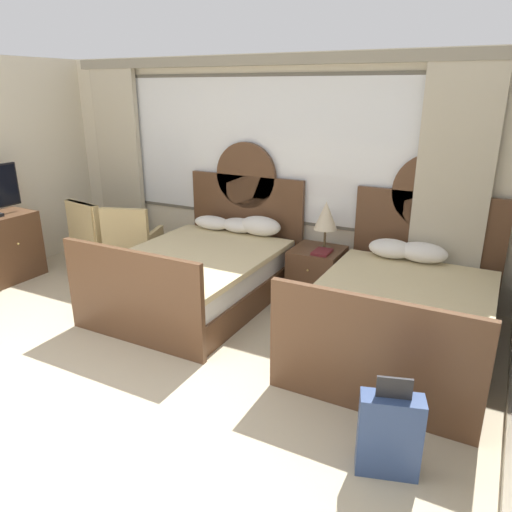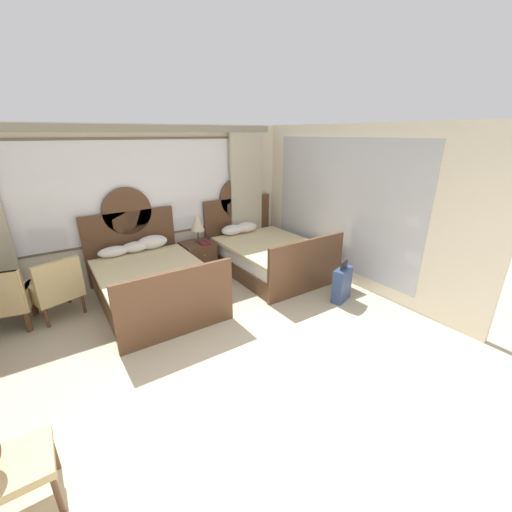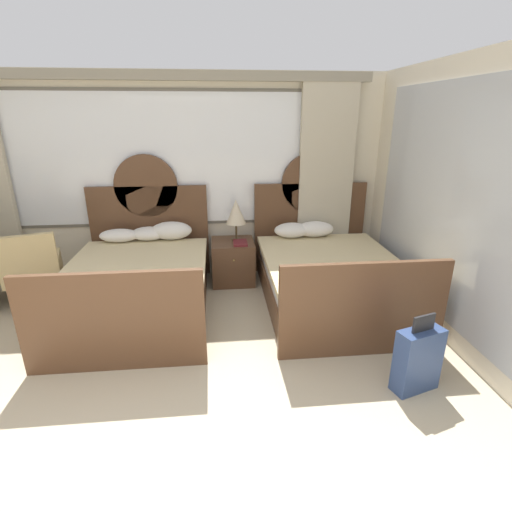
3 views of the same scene
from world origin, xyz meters
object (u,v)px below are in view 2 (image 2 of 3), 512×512
Objects in this scene: armchair_by_window_centre at (3,299)px; armchair_by_window_right at (2,299)px; armchair_by_window_left at (56,288)px; bed_near_window at (152,280)px; bed_near_mirror at (266,253)px; nightstand_between_beds at (198,257)px; table_lamp_on_nightstand at (197,223)px; suitcase_on_floor at (342,284)px; book_on_nightstand at (204,243)px.

armchair_by_window_right is at bearing 169.84° from armchair_by_window_centre.
armchair_by_window_right is at bearing -179.79° from armchair_by_window_left.
armchair_by_window_left is 1.00× the size of armchair_by_window_centre.
bed_near_window reaches higher than armchair_by_window_left.
armchair_by_window_right is at bearing 176.08° from bed_near_mirror.
bed_near_mirror is at bearing -4.65° from armchair_by_window_left.
nightstand_between_beds is 1.07× the size of table_lamp_on_nightstand.
bed_near_window is 3.27× the size of suitcase_on_floor.
bed_near_window is at bearing 146.02° from suitcase_on_floor.
armchair_by_window_left is (-2.46, -0.49, -0.49)m from table_lamp_on_nightstand.
armchair_by_window_centre is (-3.08, -0.49, -0.49)m from table_lamp_on_nightstand.
table_lamp_on_nightstand is at bearing 33.10° from bed_near_window.
armchair_by_window_left reaches higher than suitcase_on_floor.
armchair_by_window_left is at bearing 175.35° from bed_near_mirror.
book_on_nightstand is 0.29× the size of armchair_by_window_left.
bed_near_mirror is 2.49× the size of armchair_by_window_left.
armchair_by_window_right is at bearing 171.87° from bed_near_window.
bed_near_window is at bearing -146.90° from table_lamp_on_nightstand.
book_on_nightstand is (1.21, 0.59, 0.24)m from bed_near_window.
armchair_by_window_centre is (-3.02, -0.43, 0.18)m from nightstand_between_beds.
table_lamp_on_nightstand is 0.41m from book_on_nightstand.
armchair_by_window_right is (-4.15, 0.28, 0.12)m from bed_near_mirror.
bed_near_mirror reaches higher than armchair_by_window_right.
suitcase_on_floor is at bearing -33.98° from bed_near_window.
nightstand_between_beds is 2.44m from armchair_by_window_left.
book_on_nightstand is (0.10, -0.11, 0.30)m from nightstand_between_beds.
suitcase_on_floor is at bearing -60.25° from book_on_nightstand.
book_on_nightstand is at bearing 7.11° from armchair_by_window_left.
armchair_by_window_right is 4.85m from suitcase_on_floor.
bed_near_mirror is at bearing 99.56° from suitcase_on_floor.
armchair_by_window_right reaches higher than suitcase_on_floor.
suitcase_on_floor is at bearing -59.70° from nightstand_between_beds.
nightstand_between_beds is 2.27× the size of book_on_nightstand.
bed_near_window is at bearing -154.22° from book_on_nightstand.
suitcase_on_floor is (4.42, -1.97, -0.18)m from armchair_by_window_centre.
bed_near_window is 2.49× the size of armchair_by_window_left.
armchair_by_window_left is 1.32× the size of suitcase_on_floor.
suitcase_on_floor is at bearing -27.44° from armchair_by_window_left.
bed_near_window is 2.49× the size of armchair_by_window_centre.
armchair_by_window_centre is (-0.62, -0.00, 0.00)m from armchair_by_window_left.
bed_near_window reaches higher than suitcase_on_floor.
book_on_nightstand is 3.14m from armchair_by_window_right.
armchair_by_window_centre is 4.85m from suitcase_on_floor.
table_lamp_on_nightstand is 0.60× the size of armchair_by_window_right.
armchair_by_window_centre is (-4.14, 0.28, 0.12)m from bed_near_mirror.
bed_near_mirror is at bearing -3.91° from armchair_by_window_centre.
bed_near_window reaches higher than nightstand_between_beds.
suitcase_on_floor is (2.52, -1.70, -0.07)m from bed_near_window.
armchair_by_window_centre is 0.01m from armchair_by_window_right.
table_lamp_on_nightstand is (-1.06, 0.78, 0.61)m from bed_near_mirror.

